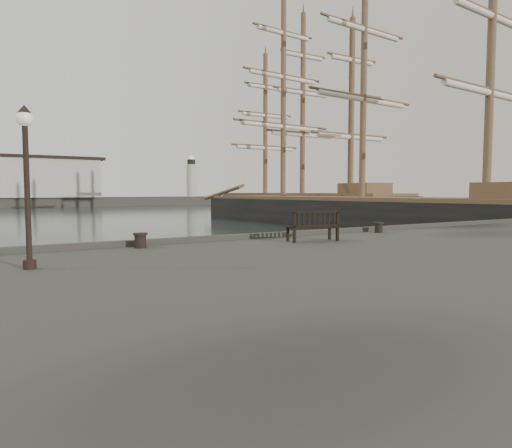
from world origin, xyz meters
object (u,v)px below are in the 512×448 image
Objects in this scene: bollard_right at (379,227)px; lamp_post at (26,165)px; bench at (313,232)px; bollard_left at (140,240)px; tall_ship_far at (302,210)px; tall_ship_main at (361,218)px.

lamp_post is (-12.96, -2.25, 2.02)m from bollard_right.
lamp_post is at bearing -162.81° from bench.
bollard_left is 46.37m from tall_ship_far.
bench is at bearing -126.20° from tall_ship_far.
tall_ship_far is (31.80, 33.74, -0.89)m from bollard_left.
bollard_left is 31.03m from tall_ship_main.
bench reaches higher than bollard_right.
lamp_post is (-8.65, -1.10, 1.92)m from bench.
tall_ship_far is (34.96, 36.12, -2.90)m from lamp_post.
tall_ship_main is 1.28× the size of tall_ship_far.
tall_ship_far is at bearing 46.70° from bollard_left.
bollard_left is at bearing -132.58° from tall_ship_far.
tall_ship_far is (26.32, 35.01, -0.98)m from bench.
bollard_left is 0.01× the size of tall_ship_main.
bollard_right is at bearing -122.28° from tall_ship_far.
tall_ship_far is at bearing 66.49° from tall_ship_main.
bench is 43.81m from tall_ship_far.
bollard_left is at bearing 176.83° from bench.
bench is at bearing -141.88° from tall_ship_main.
tall_ship_main is (20.39, 18.37, -1.11)m from bench.
lamp_post is (-3.17, -2.38, 2.01)m from bollard_left.
lamp_post is at bearing -170.15° from bollard_right.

